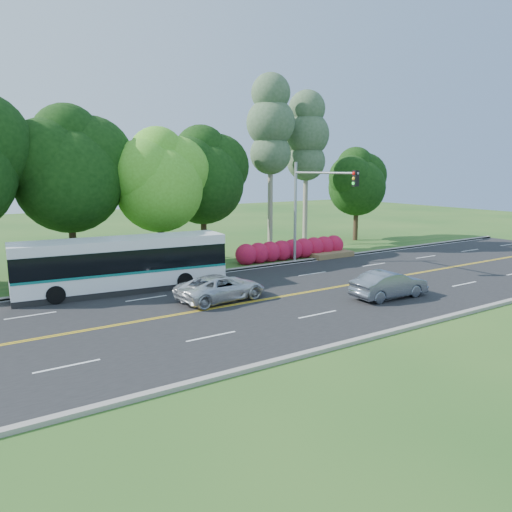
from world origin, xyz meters
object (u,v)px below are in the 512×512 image
transit_bus (122,265)px  suv (221,288)px  traffic_signal (313,198)px  sedan (389,284)px

transit_bus → suv: (3.52, -4.59, -0.78)m
traffic_signal → transit_bus: (-12.97, 0.27, -3.21)m
sedan → suv: 8.61m
transit_bus → sedan: (10.97, -8.90, -0.74)m
transit_bus → suv: 5.84m
transit_bus → suv: bearing=-46.8°
traffic_signal → transit_bus: size_ratio=0.62×
suv → traffic_signal: bearing=-70.7°
traffic_signal → suv: traffic_signal is taller
traffic_signal → transit_bus: traffic_signal is taller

